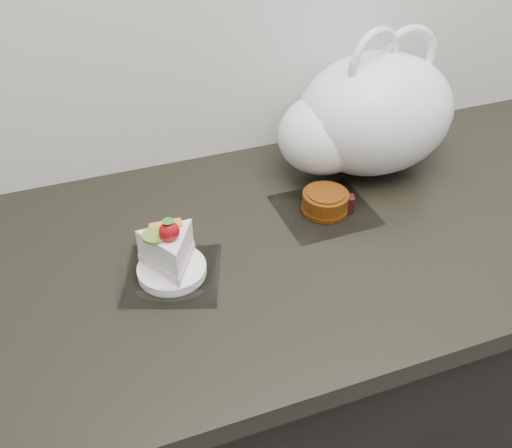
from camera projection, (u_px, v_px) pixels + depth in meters
counter at (345, 369)px, 1.33m from camera, size 2.04×0.64×0.90m
cake_tray at (171, 260)px, 0.91m from camera, size 0.19×0.19×0.12m
mooncake_wrap at (326, 203)px, 1.06m from camera, size 0.17×0.16×0.04m
plastic_bag at (365, 117)px, 1.12m from camera, size 0.39×0.30×0.29m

